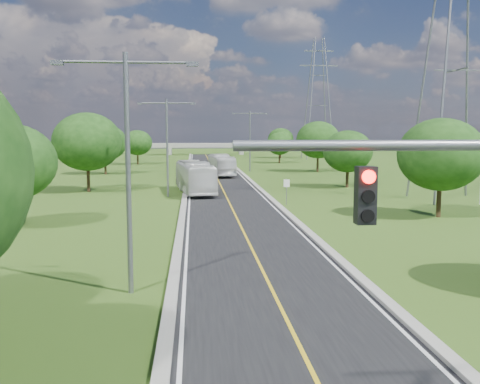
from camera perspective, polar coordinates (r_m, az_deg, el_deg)
The scene contains 22 objects.
ground at distance 70.75m, azimuth -2.25°, elevation 1.06°, with size 260.00×260.00×0.00m, color #2D4C15.
road at distance 76.72m, azimuth -2.46°, elevation 1.51°, with size 8.00×150.00×0.06m, color black.
curb_left at distance 76.65m, azimuth -5.64°, elevation 1.54°, with size 0.50×150.00×0.22m, color gray.
curb_right at distance 77.01m, azimuth 0.70°, elevation 1.60°, with size 0.50×150.00×0.22m, color gray.
speed_limit_sign at distance 49.35m, azimuth 4.99°, elevation 0.48°, with size 0.55×0.09×2.40m.
overpass at distance 150.44m, azimuth -3.70°, elevation 4.92°, with size 30.00×3.00×3.20m.
streetlight_near_left at distance 22.53m, azimuth -11.89°, elevation 4.13°, with size 5.90×0.25×10.00m.
streetlight_mid_left at distance 55.42m, azimuth -7.78°, elevation 5.61°, with size 5.90×0.25×10.00m.
streetlight_far_right at distance 88.83m, azimuth 1.07°, elevation 6.04°, with size 5.90×0.25×10.00m.
power_tower_near at distance 56.78m, azimuth 22.18°, elevation 13.37°, with size 9.00×6.40×28.00m.
power_tower_far at distance 128.92m, azimuth 8.32°, elevation 9.74°, with size 9.00×6.40×28.00m.
tree_lb at distance 40.46m, azimuth -23.28°, elevation 2.94°, with size 6.30×6.30×7.33m.
tree_lc at distance 61.48m, azimuth -15.99°, elevation 5.17°, with size 7.56×7.56×8.79m.
tree_ld at distance 85.47m, azimuth -14.23°, elevation 5.15°, with size 6.72×6.72×7.82m.
tree_le at distance 108.95m, azimuth -10.89°, elevation 5.18°, with size 5.88×5.88×6.84m.
tree_rb at distance 44.76m, azimuth 20.64°, elevation 3.75°, with size 6.72×6.72×7.82m.
tree_rc at distance 65.02m, azimuth 11.43°, elevation 4.27°, with size 5.88×5.88×6.84m.
tree_rd at distance 88.71m, azimuth 8.32°, elevation 5.53°, with size 7.14×7.14×8.30m.
tree_re at distance 111.80m, azimuth 4.24°, elevation 5.16°, with size 5.46×5.46×6.35m.
tree_rf at distance 132.09m, azimuth 4.36°, elevation 5.65°, with size 6.30×6.30×7.33m.
bus_outbound at distance 79.83m, azimuth -2.00°, elevation 2.88°, with size 2.68×11.44×3.19m, color silver.
bus_inbound at distance 58.40m, azimuth -4.84°, elevation 1.60°, with size 2.87×12.28×3.42m, color silver.
Camera 1 is at (-3.28, -10.34, 6.88)m, focal length 40.00 mm.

